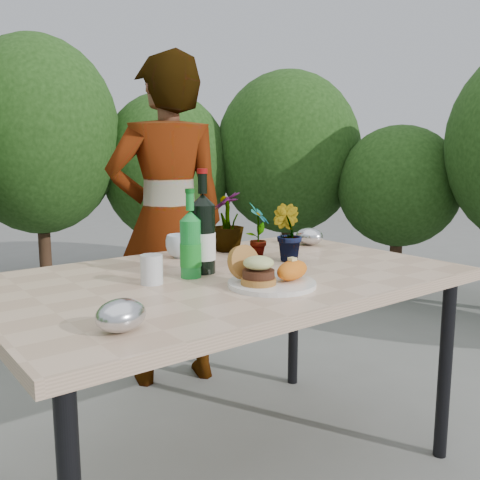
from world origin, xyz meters
TOP-DOWN VIEW (x-y plane):
  - ground at (0.00, 0.00)m, footprint 80.00×80.00m
  - patio_table at (0.00, 0.00)m, footprint 1.60×1.00m
  - shrub_hedge at (0.22, 1.62)m, footprint 6.95×5.06m
  - dinner_plate at (0.01, -0.23)m, footprint 0.28×0.28m
  - burger_stack at (-0.04, -0.21)m, footprint 0.11×0.16m
  - sweet_potato at (0.08, -0.25)m, footprint 0.17×0.12m
  - grilled_veg at (0.03, -0.13)m, footprint 0.08×0.05m
  - wine_bottle at (-0.05, 0.06)m, footprint 0.09×0.09m
  - sparkling_water at (-0.13, 0.03)m, footprint 0.07×0.07m
  - plastic_cup at (-0.27, 0.03)m, footprint 0.07×0.07m
  - seedling_left at (0.29, 0.18)m, footprint 0.14×0.13m
  - seedling_mid at (0.32, 0.04)m, footprint 0.12×0.14m
  - seedling_right at (0.26, 0.35)m, footprint 0.19×0.19m
  - blue_bowl at (0.02, 0.34)m, footprint 0.15×0.15m
  - foil_packet_left at (-0.55, -0.34)m, footprint 0.16×0.15m
  - foil_packet_right at (0.64, 0.24)m, footprint 0.13×0.15m
  - person at (0.26, 0.85)m, footprint 0.68×0.55m

SIDE VIEW (x-z plane):
  - ground at x=0.00m, z-range 0.00..0.00m
  - patio_table at x=0.00m, z-range 0.32..1.07m
  - dinner_plate at x=0.01m, z-range 0.75..0.76m
  - grilled_veg at x=0.03m, z-range 0.76..0.79m
  - foil_packet_left at x=-0.55m, z-range 0.75..0.83m
  - foil_packet_right at x=0.64m, z-range 0.75..0.83m
  - sweet_potato at x=0.08m, z-range 0.77..0.83m
  - blue_bowl at x=0.02m, z-range 0.75..0.84m
  - plastic_cup at x=-0.27m, z-range 0.75..0.84m
  - burger_stack at x=-0.04m, z-range 0.75..0.87m
  - person at x=0.26m, z-range 0.00..1.64m
  - seedling_left at x=0.29m, z-range 0.75..0.97m
  - sparkling_water at x=-0.13m, z-range 0.71..1.01m
  - seedling_mid at x=0.32m, z-range 0.75..0.97m
  - seedling_right at x=0.26m, z-range 0.75..1.00m
  - wine_bottle at x=-0.05m, z-range 0.70..1.07m
  - shrub_hedge at x=0.22m, z-range 0.09..2.18m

